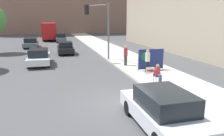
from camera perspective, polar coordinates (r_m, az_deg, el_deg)
The scene contains 13 objects.
ground_plane at distance 10.87m, azimuth 2.62°, elevation -9.02°, with size 160.00×160.00×0.00m, color #4F4F51.
sidewalk_curb at distance 25.93m, azimuth 0.96°, elevation 3.94°, with size 4.17×90.00×0.15m, color beige.
seated_protester at distance 13.44m, azimuth 11.86°, elevation -1.41°, with size 1.00×0.77×1.22m.
jogger_on_sidewalk at distance 16.19m, azimuth 9.25°, elevation 1.86°, with size 0.34×0.34×1.71m.
pedestrian_behind at distance 18.54m, azimuth 3.57°, elevation 3.31°, with size 0.34×0.34×1.68m.
protest_banner at distance 16.97m, azimuth 10.10°, elevation 2.30°, with size 2.13×0.06×1.63m.
traffic_light_pole at distance 20.64m, azimuth -3.04°, elevation 11.96°, with size 2.49×2.26×5.38m.
parked_car_curbside at distance 8.42m, azimuth 13.09°, elevation -10.53°, with size 1.85×4.43×1.50m.
car_on_road_nearest at distance 20.55m, azimuth -18.55°, elevation 2.79°, with size 1.87×4.50×1.44m.
car_on_road_midblock at distance 26.30m, azimuth -12.10°, elevation 5.20°, with size 1.75×4.20×1.44m.
car_on_road_distant at distance 33.48m, azimuth -20.44°, elevation 6.21°, with size 1.83×4.66×1.39m.
car_on_road_far_lane at distance 40.27m, azimuth -13.23°, elevation 7.70°, with size 1.72×4.49×1.53m.
city_bus_on_road at distance 46.53m, azimuth -16.09°, elevation 9.56°, with size 2.55×12.41×3.26m.
Camera 1 is at (-3.15, -9.59, 4.01)m, focal length 35.00 mm.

